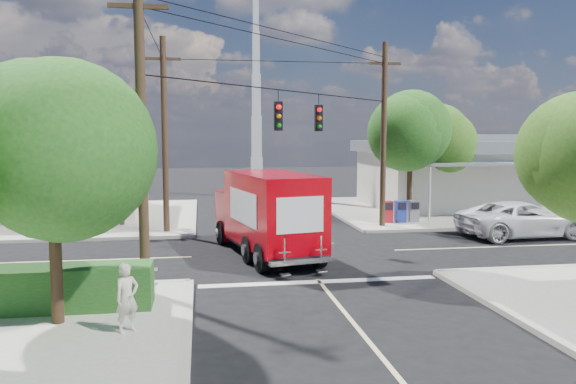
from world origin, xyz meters
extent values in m
plane|color=black|center=(0.00, 0.00, 0.00)|extent=(120.00, 120.00, 0.00)
cube|color=#A49F94|center=(11.00, 11.00, 0.07)|extent=(14.00, 14.00, 0.14)
cube|color=#AFAA9B|center=(4.00, 11.00, 0.07)|extent=(0.25, 14.00, 0.14)
cube|color=#AFAA9B|center=(11.00, 4.00, 0.07)|extent=(14.00, 0.25, 0.14)
cube|color=#A49F94|center=(-11.00, 11.00, 0.07)|extent=(14.00, 14.00, 0.14)
cube|color=#AFAA9B|center=(-4.00, 11.00, 0.07)|extent=(0.25, 14.00, 0.14)
cube|color=#AFAA9B|center=(-11.00, 4.00, 0.07)|extent=(14.00, 0.25, 0.14)
cube|color=#AFAA9B|center=(-4.00, -11.00, 0.07)|extent=(0.25, 14.00, 0.14)
cube|color=beige|center=(0.00, 10.00, 0.01)|extent=(0.12, 12.00, 0.01)
cube|color=beige|center=(0.00, -10.00, 0.01)|extent=(0.12, 12.00, 0.01)
cube|color=beige|center=(10.00, 0.00, 0.01)|extent=(12.00, 0.12, 0.01)
cube|color=beige|center=(-10.00, 0.00, 0.01)|extent=(12.00, 0.12, 0.01)
cube|color=silver|center=(0.00, -4.30, 0.01)|extent=(7.50, 0.40, 0.01)
cube|color=silver|center=(12.50, 12.00, 1.84)|extent=(11.00, 8.00, 3.40)
cube|color=slate|center=(12.50, 12.00, 3.89)|extent=(11.80, 8.80, 0.70)
cube|color=slate|center=(12.50, 12.00, 4.39)|extent=(6.05, 4.40, 0.50)
cube|color=slate|center=(12.50, 7.10, 3.04)|extent=(9.90, 1.80, 0.15)
cylinder|color=silver|center=(8.10, 6.30, 1.59)|extent=(0.12, 0.12, 2.90)
cube|color=beige|center=(-12.00, 12.50, 1.74)|extent=(10.00, 8.00, 3.20)
cube|color=slate|center=(-12.00, 12.50, 3.69)|extent=(10.80, 8.80, 0.70)
cube|color=slate|center=(-12.00, 12.50, 4.19)|extent=(5.50, 4.40, 0.50)
cube|color=slate|center=(-12.00, 7.60, 2.84)|extent=(9.00, 1.80, 0.15)
cylinder|color=silver|center=(-8.00, 6.80, 1.49)|extent=(0.12, 0.12, 2.70)
cube|color=silver|center=(0.50, 20.00, 1.50)|extent=(0.80, 0.80, 3.00)
cube|color=silver|center=(0.50, 20.00, 4.50)|extent=(0.70, 0.70, 3.00)
cube|color=silver|center=(0.50, 20.00, 7.50)|extent=(0.60, 0.60, 3.00)
cube|color=silver|center=(0.50, 20.00, 10.50)|extent=(0.50, 0.50, 3.00)
cube|color=silver|center=(0.50, 20.00, 13.50)|extent=(0.40, 0.40, 3.00)
cylinder|color=#422D1C|center=(-7.00, -7.50, 2.00)|extent=(0.28, 0.28, 3.71)
sphere|color=#1C5115|center=(-7.00, -7.50, 4.32)|extent=(3.71, 3.71, 3.71)
sphere|color=#1C5115|center=(-7.40, -7.30, 4.55)|extent=(3.02, 3.02, 3.02)
sphere|color=#1C5115|center=(-6.65, -7.80, 4.20)|extent=(3.25, 3.25, 3.25)
cylinder|color=#422D1C|center=(7.20, 6.80, 2.19)|extent=(0.28, 0.28, 4.10)
sphere|color=#1C5115|center=(7.20, 6.80, 4.75)|extent=(4.10, 4.10, 4.10)
sphere|color=#1C5115|center=(6.80, 7.00, 5.00)|extent=(3.33, 3.33, 3.33)
sphere|color=#1C5115|center=(7.55, 6.50, 4.62)|extent=(3.58, 3.58, 3.58)
cylinder|color=#422D1C|center=(9.80, 9.00, 1.93)|extent=(0.28, 0.28, 3.58)
sphere|color=#306118|center=(9.80, 9.00, 4.17)|extent=(3.58, 3.58, 3.58)
sphere|color=#306118|center=(9.40, 9.20, 4.40)|extent=(2.91, 2.91, 2.91)
sphere|color=#306118|center=(10.15, 8.70, 4.06)|extent=(3.14, 3.14, 3.14)
sphere|color=#306118|center=(6.60, -7.00, 4.24)|extent=(2.81, 2.81, 2.81)
cylinder|color=#422D1C|center=(-7.50, 7.50, 2.64)|extent=(0.24, 0.24, 5.00)
cone|color=#2C6C30|center=(-6.60, 7.50, 5.24)|extent=(0.50, 2.06, 0.98)
cone|color=#2C6C30|center=(-6.94, 8.20, 5.24)|extent=(1.92, 1.68, 0.98)
cone|color=#2C6C30|center=(-7.70, 8.38, 5.24)|extent=(2.12, 0.95, 0.98)
cone|color=#2C6C30|center=(-8.31, 7.89, 5.24)|extent=(1.34, 2.07, 0.98)
cone|color=#2C6C30|center=(-8.31, 7.11, 5.24)|extent=(1.34, 2.07, 0.98)
cone|color=#2C6C30|center=(-7.70, 6.62, 5.24)|extent=(2.12, 0.95, 0.98)
cone|color=#2C6C30|center=(-6.94, 6.80, 5.24)|extent=(1.92, 1.68, 0.98)
cylinder|color=#422D1C|center=(-9.50, 9.00, 2.44)|extent=(0.24, 0.24, 4.60)
cone|color=#2C6C30|center=(-8.60, 9.00, 4.84)|extent=(0.50, 2.06, 0.98)
cone|color=#2C6C30|center=(-8.94, 9.70, 4.84)|extent=(1.92, 1.68, 0.98)
cone|color=#2C6C30|center=(-9.70, 9.88, 4.84)|extent=(2.12, 0.95, 0.98)
cone|color=#2C6C30|center=(-10.31, 9.39, 4.84)|extent=(1.34, 2.07, 0.98)
cone|color=#2C6C30|center=(-10.31, 8.61, 4.84)|extent=(1.34, 2.07, 0.98)
cone|color=#2C6C30|center=(-9.70, 8.12, 4.84)|extent=(2.12, 0.95, 0.98)
cone|color=#2C6C30|center=(-8.94, 8.30, 4.84)|extent=(1.92, 1.68, 0.98)
cylinder|color=#473321|center=(-5.20, -5.20, 4.50)|extent=(0.28, 0.28, 9.00)
cube|color=#473321|center=(-5.20, -5.20, 8.00)|extent=(1.60, 0.12, 0.12)
cylinder|color=#473321|center=(5.20, 5.20, 4.50)|extent=(0.28, 0.28, 9.00)
cube|color=#473321|center=(5.20, 5.20, 8.00)|extent=(1.60, 0.12, 0.12)
cylinder|color=#473321|center=(-5.20, 5.20, 4.50)|extent=(0.28, 0.28, 9.00)
cube|color=#473321|center=(-5.20, 5.20, 8.00)|extent=(1.60, 0.12, 0.12)
cylinder|color=black|center=(0.00, 0.00, 6.20)|extent=(10.43, 10.43, 0.04)
cube|color=black|center=(-0.80, -0.80, 5.25)|extent=(0.30, 0.24, 1.05)
sphere|color=red|center=(-0.80, -0.94, 5.58)|extent=(0.20, 0.20, 0.20)
cube|color=black|center=(1.10, 1.10, 5.25)|extent=(0.30, 0.24, 1.05)
sphere|color=red|center=(1.10, 0.96, 5.58)|extent=(0.20, 0.20, 0.20)
cube|color=silver|center=(-7.80, -5.60, 0.49)|extent=(5.94, 0.05, 0.08)
cube|color=silver|center=(-7.80, -5.60, 0.89)|extent=(5.94, 0.05, 0.08)
cube|color=silver|center=(-5.00, -5.60, 0.64)|extent=(0.09, 0.06, 1.00)
cube|color=#174818|center=(-8.00, -6.40, 0.69)|extent=(6.20, 1.20, 1.10)
cube|color=#A61520|center=(5.80, 6.20, 0.69)|extent=(0.50, 0.50, 1.10)
cube|color=#1C309A|center=(6.50, 6.20, 0.69)|extent=(0.50, 0.50, 1.10)
cube|color=slate|center=(7.20, 6.20, 0.69)|extent=(0.50, 0.50, 1.10)
cube|color=black|center=(-1.19, -0.05, 0.50)|extent=(3.53, 7.35, 0.23)
cube|color=#B0000A|center=(-1.77, 2.66, 1.22)|extent=(2.45, 1.96, 2.00)
cube|color=black|center=(-1.90, 3.28, 1.59)|extent=(1.91, 0.62, 0.86)
cube|color=silver|center=(-1.94, 3.46, 0.59)|extent=(2.06, 0.54, 0.32)
cube|color=#B0000A|center=(-1.01, -0.84, 1.86)|extent=(3.32, 5.62, 2.63)
cube|color=white|center=(0.11, -0.60, 2.00)|extent=(0.70, 3.20, 1.18)
cube|color=white|center=(-2.14, -1.09, 2.00)|extent=(0.70, 3.20, 1.18)
cube|color=white|center=(-0.46, -3.43, 2.00)|extent=(1.60, 0.36, 1.18)
cube|color=silver|center=(-0.43, -3.55, 0.50)|extent=(2.18, 0.68, 0.16)
cube|color=silver|center=(-1.03, -3.80, 0.86)|extent=(0.41, 0.14, 0.91)
cube|color=silver|center=(0.21, -3.53, 0.86)|extent=(0.41, 0.14, 0.91)
cylinder|color=black|center=(-2.76, 2.31, 0.50)|extent=(0.49, 1.04, 1.00)
cylinder|color=black|center=(-0.72, 2.75, 0.50)|extent=(0.49, 1.04, 1.00)
cylinder|color=black|center=(-1.65, -2.84, 0.50)|extent=(0.49, 1.04, 1.00)
cylinder|color=black|center=(0.39, -2.40, 0.50)|extent=(0.49, 1.04, 1.00)
imported|color=silver|center=(10.67, 1.92, 0.80)|extent=(5.97, 3.08, 1.61)
imported|color=beige|center=(-5.29, -8.41, 0.92)|extent=(0.68, 0.65, 1.57)
camera|label=1|loc=(-3.64, -21.08, 4.53)|focal=35.00mm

